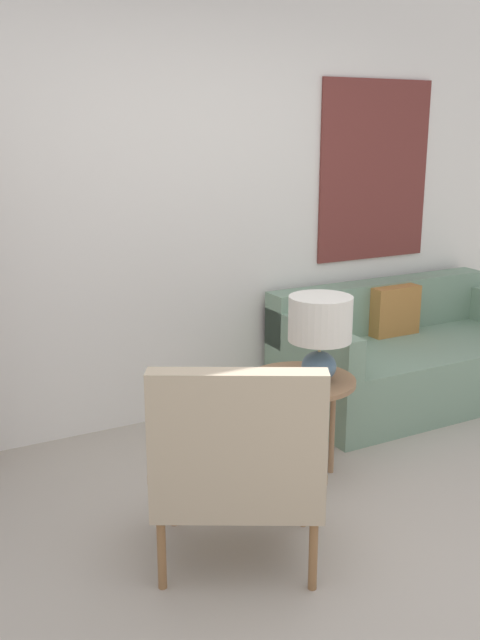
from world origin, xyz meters
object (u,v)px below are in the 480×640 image
(couch, at_px, (407,357))
(side_table, at_px, (301,388))
(table_lamp, at_px, (320,327))
(armchair, at_px, (238,460))

(couch, bearing_deg, side_table, -155.10)
(table_lamp, bearing_deg, armchair, -144.37)
(armchair, distance_m, table_lamp, 1.01)
(couch, distance_m, table_lamp, 1.46)
(couch, bearing_deg, table_lamp, -151.34)
(armchair, relative_size, side_table, 1.61)
(couch, relative_size, side_table, 3.10)
(couch, distance_m, side_table, 1.39)
(table_lamp, bearing_deg, side_table, 132.88)
(armchair, bearing_deg, side_table, 41.24)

